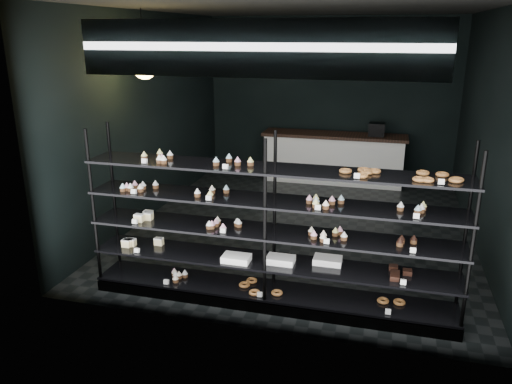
% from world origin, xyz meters
% --- Properties ---
extents(room, '(5.01, 6.01, 3.20)m').
position_xyz_m(room, '(0.00, 0.00, 1.60)').
color(room, black).
rests_on(room, ground).
extents(display_shelf, '(4.00, 0.50, 1.91)m').
position_xyz_m(display_shelf, '(0.02, -2.45, 0.63)').
color(display_shelf, black).
rests_on(display_shelf, room).
extents(signage, '(3.30, 0.05, 0.50)m').
position_xyz_m(signage, '(0.00, -2.93, 2.75)').
color(signage, '#0E1E46').
rests_on(signage, room).
extents(pendant_lamp, '(0.32, 0.32, 0.89)m').
position_xyz_m(pendant_lamp, '(-1.98, -1.11, 2.45)').
color(pendant_lamp, black).
rests_on(pendant_lamp, room).
extents(service_counter, '(2.81, 0.65, 1.23)m').
position_xyz_m(service_counter, '(0.18, 2.50, 0.50)').
color(service_counter, white).
rests_on(service_counter, room).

